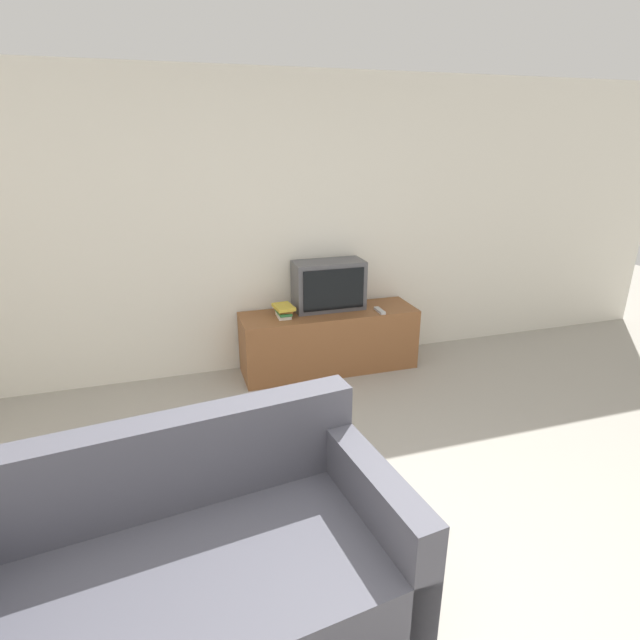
{
  "coord_description": "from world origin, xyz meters",
  "views": [
    {
      "loc": [
        -0.68,
        -1.33,
        2.06
      ],
      "look_at": [
        0.4,
        2.15,
        0.73
      ],
      "focal_mm": 28.0,
      "sensor_mm": 36.0,
      "label": 1
    }
  ],
  "objects": [
    {
      "name": "television",
      "position": [
        0.69,
        2.83,
        0.79
      ],
      "size": [
        0.64,
        0.3,
        0.45
      ],
      "color": "#4C4C51",
      "rests_on": "tv_stand"
    },
    {
      "name": "remote_on_stand",
      "position": [
        1.11,
        2.6,
        0.58
      ],
      "size": [
        0.04,
        0.17,
        0.02
      ],
      "rotation": [
        0.0,
        0.0,
        0.0
      ],
      "color": "#B7B7B7",
      "rests_on": "tv_stand"
    },
    {
      "name": "book_stack",
      "position": [
        0.24,
        2.73,
        0.63
      ],
      "size": [
        0.18,
        0.24,
        0.1
      ],
      "color": "silver",
      "rests_on": "tv_stand"
    },
    {
      "name": "couch",
      "position": [
        -0.77,
        0.33,
        0.3
      ],
      "size": [
        1.97,
        1.17,
        0.91
      ],
      "rotation": [
        0.0,
        0.0,
        0.13
      ],
      "color": "#474751",
      "rests_on": "ground_plane"
    },
    {
      "name": "tv_stand",
      "position": [
        0.67,
        2.74,
        0.28
      ],
      "size": [
        1.62,
        0.48,
        0.57
      ],
      "color": "brown",
      "rests_on": "ground_plane"
    },
    {
      "name": "wall_back",
      "position": [
        0.0,
        3.03,
        1.3
      ],
      "size": [
        9.0,
        0.06,
        2.6
      ],
      "color": "silver",
      "rests_on": "ground_plane"
    }
  ]
}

